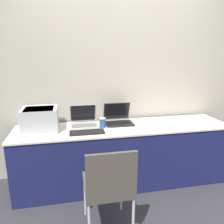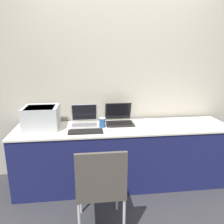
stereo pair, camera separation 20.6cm
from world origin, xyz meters
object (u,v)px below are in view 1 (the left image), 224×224
Objects in this scene: external_keyboard at (87,132)px; chair at (109,183)px; printer at (40,118)px; laptop_right at (118,119)px; mouse at (111,129)px; laptop_left at (84,121)px; coffee_cup at (103,123)px.

chair reaches higher than external_keyboard.
external_keyboard is (0.51, -0.22, -0.13)m from printer.
laptop_right reaches higher than mouse.
external_keyboard is (-0.43, -0.30, -0.04)m from laptop_right.
laptop_right is 0.88× the size of external_keyboard.
printer is at bearing 125.64° from chair.
laptop_left is 0.44m from laptop_right.
mouse reaches higher than external_keyboard.
laptop_left is at bearing 150.68° from coffee_cup.
coffee_cup is (0.20, 0.16, 0.05)m from external_keyboard.
external_keyboard is at bearing -177.19° from mouse.
mouse is at bearing -43.68° from laptop_left.
laptop_right is at bearing 2.42° from laptop_left.
external_keyboard is 5.74× the size of mouse.
external_keyboard is at bearing -144.84° from laptop_right.
printer is 1.14m from chair.
coffee_cup is 0.87m from chair.
external_keyboard is at bearing -23.23° from printer.
printer reaches higher than external_keyboard.
mouse is (-0.16, -0.29, -0.03)m from laptop_right.
mouse is 0.73m from chair.
mouse is at bearing -14.81° from printer.
laptop_left is 0.39× the size of chair.
laptop_left is at bearing 92.50° from external_keyboard.
coffee_cup is 0.17m from mouse.
coffee_cup is (0.71, -0.06, -0.08)m from printer.
laptop_left reaches higher than external_keyboard.
chair is at bearing -79.85° from external_keyboard.
chair is at bearing -54.36° from printer.
laptop_left is 5.01× the size of mouse.
mouse is (0.78, -0.21, -0.12)m from printer.
mouse is at bearing 2.81° from external_keyboard.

